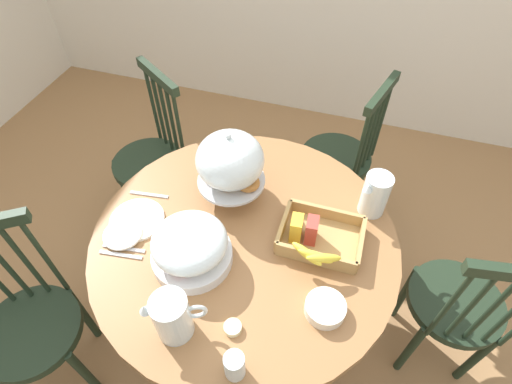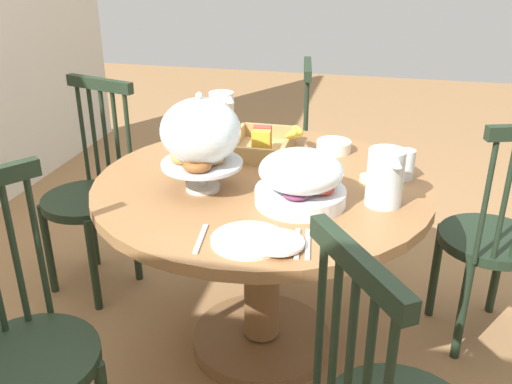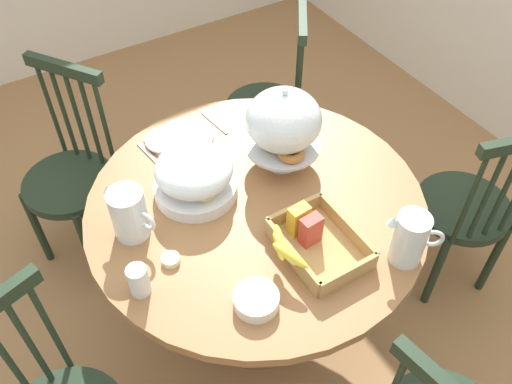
{
  "view_description": "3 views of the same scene",
  "coord_description": "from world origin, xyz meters",
  "px_view_note": "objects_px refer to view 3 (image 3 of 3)",
  "views": [
    {
      "loc": [
        0.29,
        -0.94,
        2.04
      ],
      "look_at": [
        -0.03,
        0.08,
        0.84
      ],
      "focal_mm": 28.14,
      "sensor_mm": 36.0,
      "label": 1
    },
    {
      "loc": [
        -1.85,
        -0.47,
        1.55
      ],
      "look_at": [
        -0.13,
        -0.07,
        0.74
      ],
      "focal_mm": 39.78,
      "sensor_mm": 36.0,
      "label": 2
    },
    {
      "loc": [
        1.1,
        -0.75,
        2.18
      ],
      "look_at": [
        -0.03,
        -0.07,
        0.79
      ],
      "focal_mm": 38.45,
      "sensor_mm": 36.0,
      "label": 3
    }
  ],
  "objects_px": {
    "pastry_stand_with_dome": "(284,123)",
    "china_plate_small": "(164,140)",
    "dining_table": "(256,239)",
    "orange_juice_pitcher": "(130,215)",
    "fruit_platter_covered": "(194,176)",
    "butter_dish": "(171,260)",
    "milk_pitcher": "(409,240)",
    "china_plate_large": "(186,136)",
    "windsor_chair_far_side": "(72,179)",
    "cereal_bowl": "(256,300)",
    "drinking_glass": "(139,280)",
    "windsor_chair_facing_door": "(270,108)",
    "cereal_basket": "(312,241)",
    "windsor_chair_by_cabinet": "(466,211)"
  },
  "relations": [
    {
      "from": "windsor_chair_facing_door",
      "to": "china_plate_small",
      "type": "distance_m",
      "value": 0.79
    },
    {
      "from": "windsor_chair_far_side",
      "to": "china_plate_small",
      "type": "bearing_deg",
      "value": 48.47
    },
    {
      "from": "windsor_chair_far_side",
      "to": "cereal_bowl",
      "type": "height_order",
      "value": "windsor_chair_far_side"
    },
    {
      "from": "windsor_chair_far_side",
      "to": "butter_dish",
      "type": "distance_m",
      "value": 0.9
    },
    {
      "from": "windsor_chair_facing_door",
      "to": "cereal_basket",
      "type": "height_order",
      "value": "windsor_chair_facing_door"
    },
    {
      "from": "windsor_chair_by_cabinet",
      "to": "butter_dish",
      "type": "distance_m",
      "value": 1.28
    },
    {
      "from": "dining_table",
      "to": "drinking_glass",
      "type": "height_order",
      "value": "drinking_glass"
    },
    {
      "from": "china_plate_large",
      "to": "drinking_glass",
      "type": "xyz_separation_m",
      "value": [
        0.58,
        -0.44,
        0.05
      ]
    },
    {
      "from": "windsor_chair_far_side",
      "to": "drinking_glass",
      "type": "height_order",
      "value": "windsor_chair_far_side"
    },
    {
      "from": "windsor_chair_by_cabinet",
      "to": "china_plate_small",
      "type": "height_order",
      "value": "windsor_chair_by_cabinet"
    },
    {
      "from": "fruit_platter_covered",
      "to": "windsor_chair_far_side",
      "type": "bearing_deg",
      "value": -151.47
    },
    {
      "from": "china_plate_small",
      "to": "drinking_glass",
      "type": "distance_m",
      "value": 0.69
    },
    {
      "from": "windsor_chair_by_cabinet",
      "to": "milk_pitcher",
      "type": "bearing_deg",
      "value": -72.79
    },
    {
      "from": "china_plate_small",
      "to": "windsor_chair_by_cabinet",
      "type": "bearing_deg",
      "value": 54.0
    },
    {
      "from": "dining_table",
      "to": "windsor_chair_by_cabinet",
      "type": "distance_m",
      "value": 0.91
    },
    {
      "from": "cereal_basket",
      "to": "cereal_bowl",
      "type": "height_order",
      "value": "cereal_basket"
    },
    {
      "from": "dining_table",
      "to": "windsor_chair_far_side",
      "type": "relative_size",
      "value": 1.24
    },
    {
      "from": "orange_juice_pitcher",
      "to": "butter_dish",
      "type": "relative_size",
      "value": 3.18
    },
    {
      "from": "dining_table",
      "to": "orange_juice_pitcher",
      "type": "bearing_deg",
      "value": -102.64
    },
    {
      "from": "fruit_platter_covered",
      "to": "milk_pitcher",
      "type": "relative_size",
      "value": 1.56
    },
    {
      "from": "fruit_platter_covered",
      "to": "butter_dish",
      "type": "xyz_separation_m",
      "value": [
        0.23,
        -0.21,
        -0.07
      ]
    },
    {
      "from": "cereal_basket",
      "to": "windsor_chair_by_cabinet",
      "type": "bearing_deg",
      "value": 89.63
    },
    {
      "from": "windsor_chair_facing_door",
      "to": "pastry_stand_with_dome",
      "type": "relative_size",
      "value": 2.83
    },
    {
      "from": "pastry_stand_with_dome",
      "to": "orange_juice_pitcher",
      "type": "relative_size",
      "value": 1.8
    },
    {
      "from": "cereal_basket",
      "to": "china_plate_small",
      "type": "height_order",
      "value": "cereal_basket"
    },
    {
      "from": "fruit_platter_covered",
      "to": "cereal_basket",
      "type": "distance_m",
      "value": 0.47
    },
    {
      "from": "pastry_stand_with_dome",
      "to": "china_plate_small",
      "type": "distance_m",
      "value": 0.51
    },
    {
      "from": "cereal_basket",
      "to": "butter_dish",
      "type": "bearing_deg",
      "value": -114.62
    },
    {
      "from": "china_plate_large",
      "to": "windsor_chair_far_side",
      "type": "bearing_deg",
      "value": -126.25
    },
    {
      "from": "china_plate_small",
      "to": "cereal_bowl",
      "type": "distance_m",
      "value": 0.82
    },
    {
      "from": "pastry_stand_with_dome",
      "to": "milk_pitcher",
      "type": "xyz_separation_m",
      "value": [
        0.58,
        0.1,
        -0.11
      ]
    },
    {
      "from": "windsor_chair_facing_door",
      "to": "windsor_chair_by_cabinet",
      "type": "bearing_deg",
      "value": 18.25
    },
    {
      "from": "cereal_basket",
      "to": "drinking_glass",
      "type": "relative_size",
      "value": 2.87
    },
    {
      "from": "china_plate_large",
      "to": "cereal_bowl",
      "type": "distance_m",
      "value": 0.82
    },
    {
      "from": "windsor_chair_facing_door",
      "to": "cereal_bowl",
      "type": "distance_m",
      "value": 1.36
    },
    {
      "from": "windsor_chair_facing_door",
      "to": "china_plate_small",
      "type": "xyz_separation_m",
      "value": [
        0.28,
        -0.67,
        0.3
      ]
    },
    {
      "from": "dining_table",
      "to": "china_plate_large",
      "type": "relative_size",
      "value": 5.51
    },
    {
      "from": "windsor_chair_by_cabinet",
      "to": "orange_juice_pitcher",
      "type": "distance_m",
      "value": 1.39
    },
    {
      "from": "windsor_chair_far_side",
      "to": "milk_pitcher",
      "type": "xyz_separation_m",
      "value": [
        1.22,
        0.78,
        0.37
      ]
    },
    {
      "from": "windsor_chair_far_side",
      "to": "butter_dish",
      "type": "relative_size",
      "value": 16.25
    },
    {
      "from": "fruit_platter_covered",
      "to": "butter_dish",
      "type": "distance_m",
      "value": 0.32
    },
    {
      "from": "dining_table",
      "to": "drinking_glass",
      "type": "bearing_deg",
      "value": -74.79
    },
    {
      "from": "dining_table",
      "to": "cereal_bowl",
      "type": "bearing_deg",
      "value": -31.09
    },
    {
      "from": "windsor_chair_facing_door",
      "to": "fruit_platter_covered",
      "type": "xyz_separation_m",
      "value": [
        0.59,
        -0.69,
        0.37
      ]
    },
    {
      "from": "cereal_basket",
      "to": "windsor_chair_facing_door",
      "type": "bearing_deg",
      "value": 154.52
    },
    {
      "from": "pastry_stand_with_dome",
      "to": "fruit_platter_covered",
      "type": "bearing_deg",
      "value": -95.5
    },
    {
      "from": "pastry_stand_with_dome",
      "to": "milk_pitcher",
      "type": "bearing_deg",
      "value": 9.69
    },
    {
      "from": "china_plate_large",
      "to": "butter_dish",
      "type": "relative_size",
      "value": 3.67
    },
    {
      "from": "cereal_bowl",
      "to": "drinking_glass",
      "type": "xyz_separation_m",
      "value": [
        -0.23,
        -0.28,
        0.03
      ]
    },
    {
      "from": "windsor_chair_far_side",
      "to": "windsor_chair_facing_door",
      "type": "bearing_deg",
      "value": 88.65
    }
  ]
}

